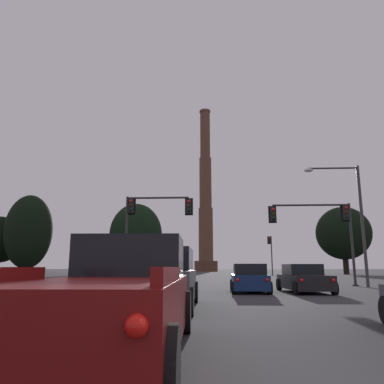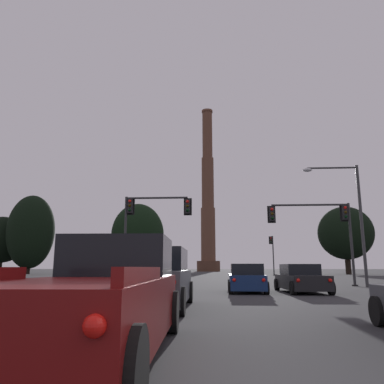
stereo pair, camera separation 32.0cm
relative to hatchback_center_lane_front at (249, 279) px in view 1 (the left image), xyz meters
The scene contains 12 objects.
hatchback_center_lane_front is the anchor object (origin of this frame).
pickup_truck_left_lane_third 14.56m from the hatchback_center_lane_front, 103.33° to the right, with size 2.36×5.56×1.82m.
suv_left_lane_second 8.53m from the hatchback_center_lane_front, 113.98° to the right, with size 2.14×4.92×1.86m.
sedan_right_lane_front 2.80m from the hatchback_center_lane_front, ahead, with size 2.13×4.76×1.43m.
traffic_light_overhead_left 9.95m from the hatchback_center_lane_front, 135.21° to the left, with size 4.93×0.50×6.27m.
traffic_light_far_right 42.47m from the hatchback_center_lane_front, 79.70° to the left, with size 0.78×0.50×6.26m.
traffic_light_overhead_right 10.03m from the hatchback_center_lane_front, 49.78° to the left, with size 5.92×0.50×5.76m.
street_lamp 10.35m from the hatchback_center_lane_front, 36.44° to the left, with size 3.76×0.36×8.13m.
smokestack 103.79m from the hatchback_center_lane_front, 92.18° to the left, with size 7.42×7.42×54.59m.
treeline_center_left 56.48m from the hatchback_center_lane_front, 66.22° to the left, with size 10.04×9.03×12.44m.
treeline_center_right 64.57m from the hatchback_center_lane_front, 126.22° to the left, with size 9.12×8.21×15.41m.
treeline_left_mid 59.76m from the hatchback_center_lane_front, 107.24° to the left, with size 10.82×9.74×14.32m.
Camera 1 is at (-1.67, -2.58, 1.26)m, focal length 35.00 mm.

